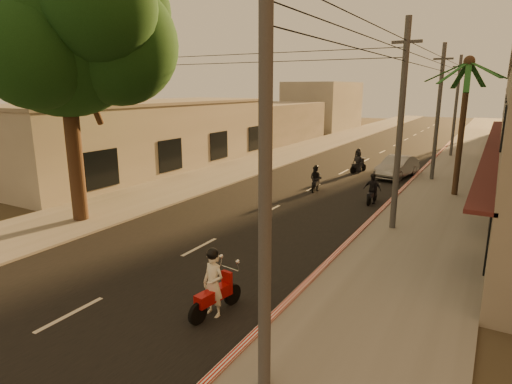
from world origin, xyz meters
TOP-DOWN VIEW (x-y plane):
  - ground at (0.00, 0.00)m, footprint 160.00×160.00m
  - road at (0.00, 20.00)m, footprint 10.00×140.00m
  - sidewalk_right at (7.50, 20.00)m, footprint 5.00×140.00m
  - sidewalk_left at (-7.50, 20.00)m, footprint 5.00×140.00m
  - curb_stripe at (5.10, 15.00)m, footprint 0.20×60.00m
  - left_building at (-13.98, 14.00)m, footprint 8.20×24.20m
  - broadleaf_tree at (-6.61, 2.14)m, footprint 9.60×8.70m
  - palm_tree at (8.00, 16.00)m, footprint 5.00×5.00m
  - utility_poles at (6.20, 20.00)m, footprint 1.20×48.26m
  - filler_left_near at (-14.00, 34.00)m, footprint 8.00×14.00m
  - filler_left_far at (-14.00, 52.00)m, footprint 8.00×14.00m
  - scooter_red at (3.52, -1.98)m, footprint 0.89×2.02m
  - scooter_mid_a at (0.42, 13.25)m, footprint 0.94×1.66m
  - scooter_mid_b at (4.20, 12.04)m, footprint 0.95×1.73m
  - scooter_far_a at (0.95, 20.31)m, footprint 1.19×1.78m
  - parked_car at (3.88, 19.92)m, footprint 3.11×5.11m

SIDE VIEW (x-z plane):
  - ground at x=0.00m, z-range 0.00..0.00m
  - road at x=0.00m, z-range 0.00..0.02m
  - sidewalk_right at x=7.50m, z-range 0.00..0.12m
  - sidewalk_left at x=-7.50m, z-range 0.00..0.12m
  - curb_stripe at x=5.10m, z-range 0.00..0.20m
  - scooter_mid_a at x=0.42m, z-range -0.07..1.56m
  - parked_car at x=3.88m, z-range 0.00..1.51m
  - scooter_mid_b at x=4.20m, z-range -0.09..1.61m
  - scooter_far_a at x=0.95m, z-range -0.08..1.74m
  - scooter_red at x=3.52m, z-range -0.12..1.88m
  - filler_left_near at x=-14.00m, z-range 0.00..4.40m
  - left_building at x=-13.98m, z-range 0.00..5.20m
  - filler_left_far at x=-14.00m, z-range 0.00..7.00m
  - utility_poles at x=6.20m, z-range 2.04..11.04m
  - palm_tree at x=8.00m, z-range 3.05..11.25m
  - broadleaf_tree at x=-6.61m, z-range 2.43..14.53m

